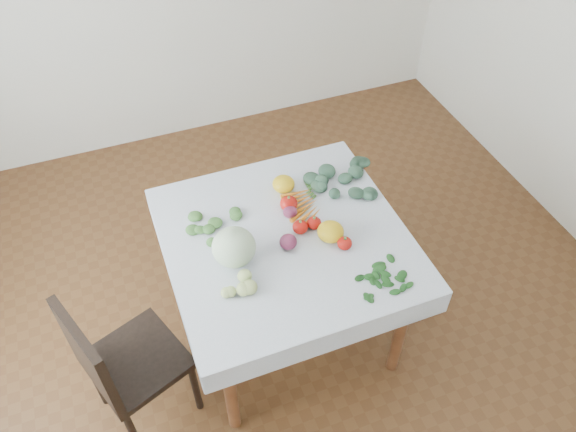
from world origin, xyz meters
name	(u,v)px	position (x,y,z in m)	size (l,w,h in m)	color
ground	(286,326)	(0.00, 0.00, 0.00)	(4.00, 4.00, 0.00)	brown
table	(286,251)	(0.00, 0.00, 0.65)	(1.00, 1.00, 0.75)	brown
tablecloth	(286,237)	(0.00, 0.00, 0.75)	(1.12, 1.12, 0.01)	white
chair	(117,363)	(-0.88, -0.22, 0.51)	(0.52, 0.52, 0.89)	black
cabbage	(234,247)	(-0.27, -0.05, 0.85)	(0.20, 0.20, 0.18)	beige
tomato_a	(289,204)	(0.08, 0.17, 0.79)	(0.09, 0.09, 0.08)	#A9110B
tomato_b	(314,223)	(0.15, 0.01, 0.79)	(0.07, 0.07, 0.06)	#A9110B
tomato_c	(300,227)	(0.08, 0.01, 0.79)	(0.08, 0.08, 0.07)	#A9110B
tomato_d	(345,243)	(0.23, -0.16, 0.79)	(0.07, 0.07, 0.06)	#A9110B
heirloom_back	(283,184)	(0.11, 0.31, 0.80)	(0.11, 0.11, 0.08)	gold
heirloom_front	(331,232)	(0.19, -0.08, 0.80)	(0.13, 0.13, 0.09)	gold
onion_a	(288,242)	(-0.01, -0.06, 0.79)	(0.08, 0.08, 0.07)	#5C1A3E
onion_b	(290,212)	(0.07, 0.12, 0.79)	(0.07, 0.07, 0.06)	#5C1A3E
tomatillo_cluster	(237,281)	(-0.30, -0.19, 0.78)	(0.14, 0.13, 0.05)	#BBD279
carrot_bunch	(303,206)	(0.15, 0.15, 0.77)	(0.17, 0.26, 0.03)	orange
kale_bunch	(349,182)	(0.43, 0.22, 0.78)	(0.36, 0.28, 0.05)	#355743
basil_bunch	(378,279)	(0.29, -0.39, 0.76)	(0.25, 0.18, 0.01)	#164919
dill_bunch	(217,227)	(-0.29, 0.16, 0.77)	(0.26, 0.20, 0.03)	#417837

